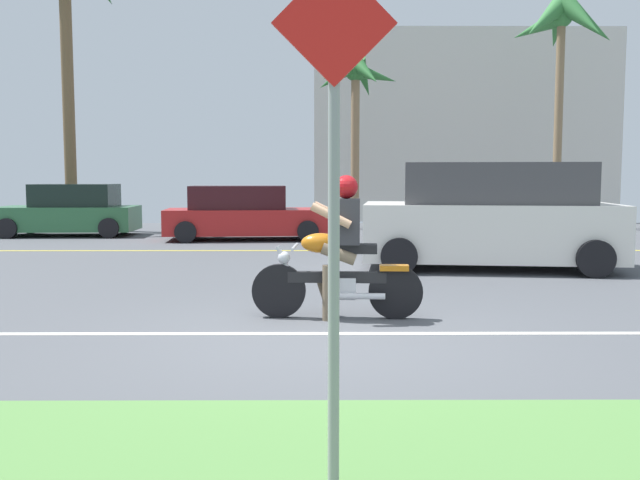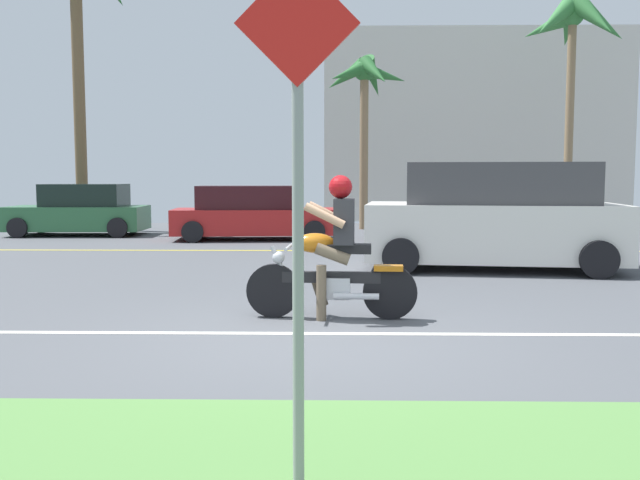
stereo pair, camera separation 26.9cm
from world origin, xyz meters
name	(u,v)px [view 2 (the right image)]	position (x,y,z in m)	size (l,w,h in m)	color
ground	(319,292)	(0.00, 3.00, -0.02)	(56.00, 30.00, 0.04)	#4C4F54
lane_line_near	(314,333)	(0.00, 0.19, 0.00)	(50.40, 0.12, 0.01)	silver
lane_line_far	(324,251)	(0.00, 8.56, 0.00)	(50.40, 0.12, 0.01)	yellow
motorcyclist	(333,258)	(0.20, 1.02, 0.72)	(2.04, 0.67, 1.71)	black
suv_nearby	(494,218)	(3.15, 5.50, 0.94)	(4.85, 2.67, 1.94)	white
parked_car_0	(80,211)	(-7.10, 12.62, 0.69)	(3.88, 2.00, 1.48)	#2D663D
parked_car_1	(252,214)	(-1.98, 11.38, 0.68)	(4.46, 2.13, 1.45)	#AD1E1E
parked_car_2	(477,208)	(4.51, 13.52, 0.77)	(3.76, 1.97, 1.67)	silver
palm_tree_1	(365,85)	(1.21, 15.14, 4.58)	(2.78, 2.63, 5.60)	#846B4C
palm_tree_2	(573,32)	(7.85, 15.55, 6.30)	(3.43, 3.51, 7.45)	#846B4C
street_sign	(298,181)	(0.03, -3.61, 1.67)	(0.62, 0.06, 2.75)	gray
building_far	(469,128)	(5.68, 21.00, 3.63)	(11.63, 4.00, 7.26)	beige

